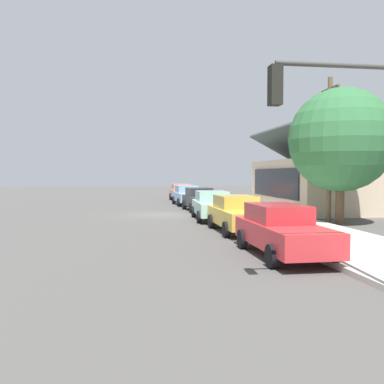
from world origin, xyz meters
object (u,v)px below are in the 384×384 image
(car_skyblue, at_px, (187,195))
(car_charcoal, at_px, (200,199))
(shade_tree, at_px, (341,140))
(car_seafoam, at_px, (213,205))
(car_mustard, at_px, (237,213))
(traffic_light_main, at_px, (346,129))
(car_cherry, at_px, (281,230))
(utility_pole_wooden, at_px, (329,147))
(fire_hydrant_red, at_px, (236,209))
(car_coral, at_px, (181,192))

(car_skyblue, xyz_separation_m, car_charcoal, (5.34, 0.17, -0.00))
(car_charcoal, height_order, shade_tree, shade_tree)
(car_seafoam, xyz_separation_m, shade_tree, (3.04, 5.97, 3.44))
(shade_tree, bearing_deg, car_charcoal, -146.67)
(car_mustard, relative_size, traffic_light_main, 0.92)
(car_cherry, xyz_separation_m, traffic_light_main, (4.20, -0.21, 2.68))
(car_skyblue, xyz_separation_m, car_cherry, (21.38, 0.08, 0.00))
(utility_pole_wooden, xyz_separation_m, fire_hydrant_red, (-3.51, -4.00, -3.43))
(utility_pole_wooden, bearing_deg, shade_tree, 40.34)
(car_charcoal, height_order, fire_hydrant_red, car_charcoal)
(car_mustard, bearing_deg, car_skyblue, 179.49)
(car_charcoal, distance_m, shade_tree, 11.00)
(shade_tree, height_order, utility_pole_wooden, utility_pole_wooden)
(shade_tree, bearing_deg, car_seafoam, -117.00)
(car_skyblue, bearing_deg, utility_pole_wooden, 19.40)
(car_skyblue, relative_size, car_charcoal, 1.02)
(car_coral, relative_size, car_skyblue, 1.07)
(shade_tree, bearing_deg, fire_hydrant_red, -132.08)
(car_mustard, bearing_deg, car_coral, 178.94)
(car_charcoal, xyz_separation_m, utility_pole_wooden, (8.28, 5.36, 3.11))
(car_skyblue, xyz_separation_m, shade_tree, (14.07, 5.91, 3.45))
(fire_hydrant_red, bearing_deg, utility_pole_wooden, 48.76)
(car_skyblue, height_order, traffic_light_main, traffic_light_main)
(car_charcoal, height_order, car_cherry, same)
(car_mustard, distance_m, fire_hydrant_red, 6.03)
(car_charcoal, height_order, utility_pole_wooden, utility_pole_wooden)
(car_skyblue, height_order, car_seafoam, same)
(car_skyblue, distance_m, car_seafoam, 11.03)
(car_charcoal, xyz_separation_m, shade_tree, (8.73, 5.74, 3.45))
(car_cherry, bearing_deg, utility_pole_wooden, 144.62)
(car_coral, distance_m, utility_pole_wooden, 20.15)
(car_charcoal, relative_size, traffic_light_main, 0.86)
(utility_pole_wooden, bearing_deg, car_coral, -164.43)
(car_seafoam, bearing_deg, car_skyblue, -177.42)
(car_mustard, bearing_deg, car_seafoam, -179.20)
(car_coral, xyz_separation_m, car_skyblue, (5.56, -0.18, -0.00))
(fire_hydrant_red, bearing_deg, traffic_light_main, -6.12)
(traffic_light_main, bearing_deg, car_seafoam, 179.72)
(traffic_light_main, bearing_deg, fire_hydrant_red, 173.88)
(car_cherry, height_order, fire_hydrant_red, car_cherry)
(car_seafoam, distance_m, shade_tree, 7.53)
(shade_tree, distance_m, fire_hydrant_red, 7.00)
(car_mustard, distance_m, car_cherry, 5.42)
(car_skyblue, distance_m, shade_tree, 15.64)
(traffic_light_main, bearing_deg, car_skyblue, 179.71)
(car_skyblue, height_order, shade_tree, shade_tree)
(car_cherry, distance_m, traffic_light_main, 4.99)
(car_skyblue, relative_size, fire_hydrant_red, 6.39)
(car_coral, distance_m, fire_hydrant_red, 15.73)
(car_cherry, bearing_deg, traffic_light_main, -3.12)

